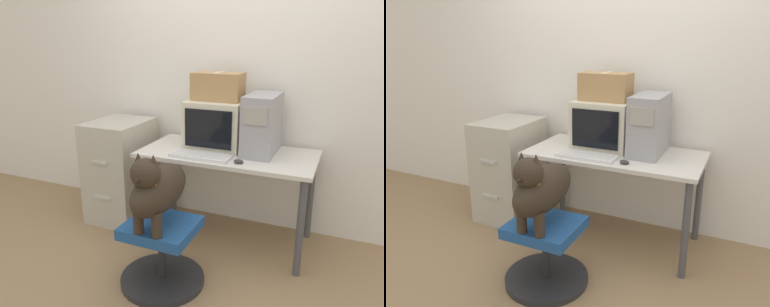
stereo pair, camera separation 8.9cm
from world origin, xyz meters
TOP-DOWN VIEW (x-y plane):
  - ground_plane at (0.00, 0.00)m, footprint 12.00×12.00m
  - wall_back at (0.00, 0.72)m, footprint 8.00×0.05m
  - desk at (0.00, 0.33)m, footprint 1.30×0.66m
  - crt_monitor at (-0.13, 0.45)m, footprint 0.44×0.41m
  - pc_tower at (0.23, 0.41)m, footprint 0.22×0.44m
  - keyboard at (-0.14, 0.12)m, footprint 0.43×0.17m
  - computer_mouse at (0.15, 0.10)m, footprint 0.07×0.04m
  - office_chair at (-0.20, -0.38)m, footprint 0.55×0.55m
  - dog at (-0.20, -0.41)m, footprint 0.23×0.59m
  - filing_cabinet at (-0.99, 0.35)m, footprint 0.45×0.58m
  - cardboard_box at (-0.13, 0.45)m, footprint 0.38×0.22m

SIDE VIEW (x-z plane):
  - ground_plane at x=0.00m, z-range 0.00..0.00m
  - office_chair at x=-0.20m, z-range -0.01..0.42m
  - filing_cabinet at x=-0.99m, z-range 0.00..0.87m
  - desk at x=0.00m, z-range 0.27..1.00m
  - dog at x=-0.20m, z-range 0.43..0.93m
  - keyboard at x=-0.14m, z-range 0.73..0.75m
  - computer_mouse at x=0.15m, z-range 0.73..0.76m
  - crt_monitor at x=-0.13m, z-range 0.73..1.09m
  - pc_tower at x=0.23m, z-range 0.73..1.17m
  - cardboard_box at x=-0.13m, z-range 1.09..1.30m
  - wall_back at x=0.00m, z-range 0.00..2.60m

